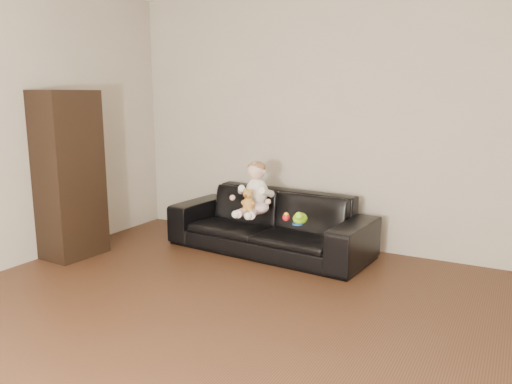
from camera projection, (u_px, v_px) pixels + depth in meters
The scene contains 10 objects.
floor at pixel (193, 379), 2.74m from camera, with size 5.50×5.50×0.00m, color #442818.
wall_back at pixel (354, 119), 4.87m from camera, with size 5.00×5.00×0.00m, color #B3AA97.
sofa at pixel (269, 222), 4.94m from camera, with size 2.02×0.79×0.59m, color black.
cabinet at pixel (69, 175), 4.72m from camera, with size 0.39×0.54×1.58m, color black.
shelf_item at pixel (68, 138), 4.64m from camera, with size 0.18×0.25×0.28m, color silver.
baby at pixel (255, 191), 4.83m from camera, with size 0.38×0.46×0.52m.
teddy_bear at pixel (248, 200), 4.70m from camera, with size 0.13×0.13×0.21m.
toy_green at pixel (300, 218), 4.49m from camera, with size 0.13×0.15×0.11m, color #8BE41A.
toy_rattle at pixel (286, 217), 4.60m from camera, with size 0.07×0.07×0.07m, color red.
toy_blue_disc at pixel (297, 224), 4.49m from camera, with size 0.09×0.09×0.01m, color blue.
Camera 1 is at (1.49, -2.03, 1.54)m, focal length 35.00 mm.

